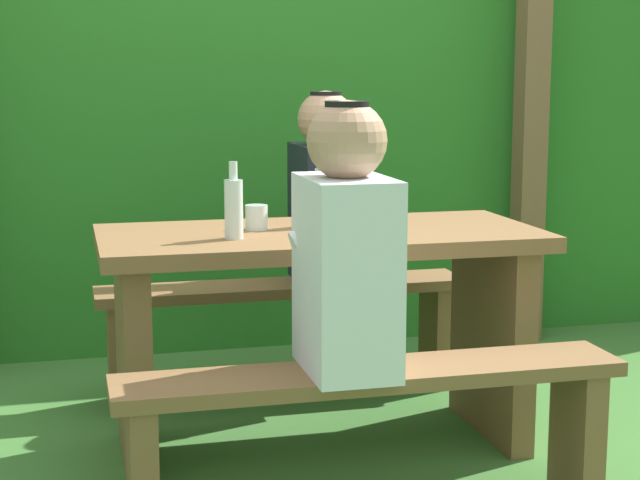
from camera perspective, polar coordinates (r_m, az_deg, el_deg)
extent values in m
plane|color=#3C6E2F|center=(3.45, 0.00, -11.44)|extent=(12.00, 12.00, 0.00)
cube|color=#256A20|center=(4.85, -4.81, 6.53)|extent=(6.40, 0.79, 1.97)
cube|color=brown|center=(4.70, 11.69, 7.22)|extent=(0.12, 0.12, 2.13)
cube|color=brown|center=(3.27, 0.00, 0.10)|extent=(1.40, 0.64, 0.05)
cube|color=brown|center=(3.26, -10.36, -6.62)|extent=(0.08, 0.54, 0.67)
cube|color=brown|center=(3.53, 9.51, -5.31)|extent=(0.08, 0.54, 0.67)
cube|color=brown|center=(2.79, 2.92, -7.54)|extent=(1.40, 0.24, 0.04)
cube|color=brown|center=(2.76, -9.86, -12.71)|extent=(0.07, 0.22, 0.40)
cube|color=brown|center=(3.09, 14.14, -10.37)|extent=(0.07, 0.22, 0.40)
cube|color=brown|center=(3.87, -2.09, -2.69)|extent=(1.40, 0.24, 0.04)
cube|color=brown|center=(3.85, -11.19, -6.29)|extent=(0.07, 0.22, 0.40)
cube|color=brown|center=(4.09, 6.48, -5.21)|extent=(0.07, 0.22, 0.40)
cube|color=silver|center=(2.70, 1.48, -1.97)|extent=(0.22, 0.34, 0.52)
sphere|color=tan|center=(2.65, 1.51, 5.55)|extent=(0.21, 0.21, 0.21)
cylinder|color=black|center=(2.65, 1.52, 7.48)|extent=(0.12, 0.12, 0.02)
cylinder|color=silver|center=(2.81, 0.72, 0.65)|extent=(0.25, 0.07, 0.15)
cube|color=black|center=(3.86, 0.31, 1.50)|extent=(0.22, 0.34, 0.52)
sphere|color=tan|center=(3.83, 0.32, 6.76)|extent=(0.21, 0.21, 0.21)
cylinder|color=black|center=(3.83, 0.32, 8.09)|extent=(0.12, 0.12, 0.02)
cylinder|color=black|center=(3.71, 0.85, 2.80)|extent=(0.25, 0.07, 0.15)
cylinder|color=silver|center=(3.28, -3.56, 1.27)|extent=(0.07, 0.07, 0.08)
cylinder|color=silver|center=(3.35, 0.27, 2.40)|extent=(0.07, 0.07, 0.19)
cylinder|color=silver|center=(3.34, 0.27, 4.62)|extent=(0.03, 0.03, 0.07)
cylinder|color=silver|center=(3.10, -4.83, 1.71)|extent=(0.06, 0.06, 0.18)
cylinder|color=silver|center=(3.09, -4.86, 3.87)|extent=(0.03, 0.03, 0.06)
cube|color=black|center=(3.32, 2.17, 0.78)|extent=(0.12, 0.16, 0.01)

